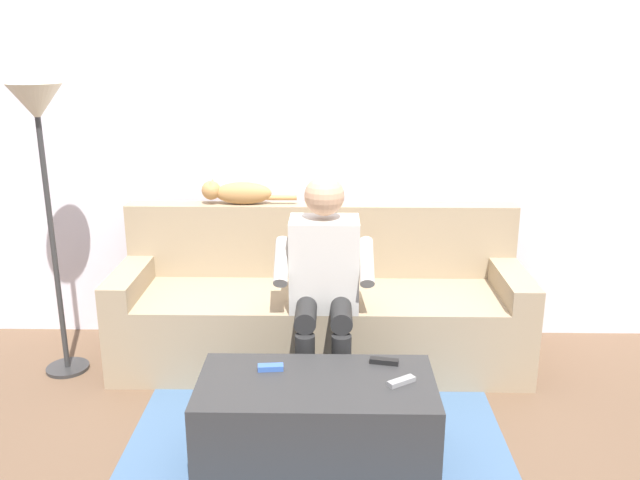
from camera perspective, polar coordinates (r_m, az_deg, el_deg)
ground_plane at (r=3.46m, az=-0.18°, el=-15.31°), size 8.00×8.00×0.00m
back_wall at (r=4.08m, az=0.13°, el=9.83°), size 5.13×0.06×2.69m
couch at (r=3.96m, az=0.03°, el=-6.08°), size 2.35×0.72×0.89m
coffee_table at (r=3.09m, az=-0.31°, el=-15.21°), size 1.05×0.53×0.40m
person_solo_seated at (r=3.51m, az=0.35°, el=-2.83°), size 0.52×0.55×1.17m
cat_on_backrest at (r=4.03m, az=-7.11°, el=4.04°), size 0.57×0.11×0.15m
remote_gray at (r=2.99m, az=6.96°, el=-11.88°), size 0.13×0.11×0.02m
remote_blue at (r=3.08m, az=-4.24°, el=-10.79°), size 0.12×0.05×0.02m
remote_black at (r=3.14m, az=5.50°, el=-10.26°), size 0.14×0.06×0.02m
floor_rug at (r=3.29m, az=-0.26°, el=-17.13°), size 1.79×1.58×0.01m
floor_lamp at (r=3.82m, az=-22.82°, el=8.45°), size 0.28×0.28×1.62m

